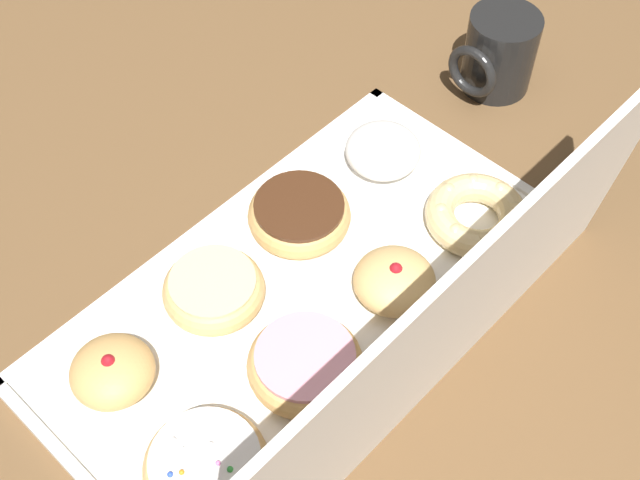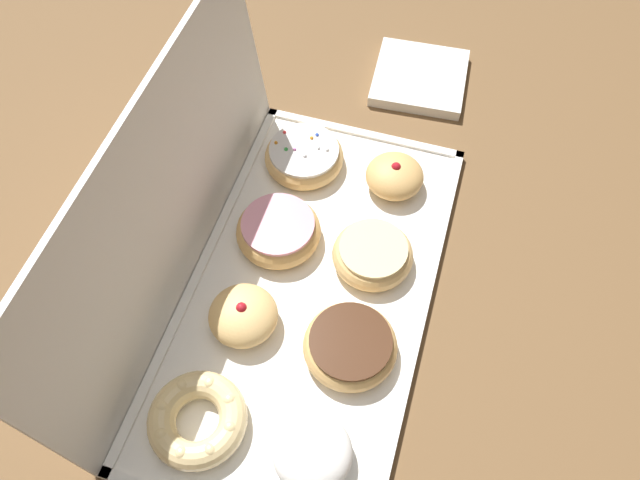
{
  "view_description": "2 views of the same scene",
  "coord_description": "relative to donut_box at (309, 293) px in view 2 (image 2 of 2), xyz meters",
  "views": [
    {
      "loc": [
        0.35,
        0.35,
        0.76
      ],
      "look_at": [
        -0.06,
        -0.03,
        0.03
      ],
      "focal_mm": 47.59,
      "sensor_mm": 36.0,
      "label": 1
    },
    {
      "loc": [
        -0.35,
        -0.12,
        0.74
      ],
      "look_at": [
        0.05,
        0.0,
        0.06
      ],
      "focal_mm": 34.84,
      "sensor_mm": 36.0,
      "label": 2
    }
  ],
  "objects": [
    {
      "name": "napkin_stack",
      "position": [
        0.43,
        -0.06,
        0.0
      ],
      "size": [
        0.16,
        0.16,
        0.02
      ],
      "primitive_type": "cube",
      "rotation": [
        0.0,
        0.0,
        0.07
      ],
      "color": "white",
      "rests_on": "ground"
    },
    {
      "name": "box_lid_open",
      "position": [
        0.0,
        0.17,
        0.14
      ],
      "size": [
        0.58,
        0.04,
        0.28
      ],
      "primitive_type": "cube",
      "rotation": [
        1.47,
        0.0,
        0.0
      ],
      "color": "white",
      "rests_on": "ground"
    },
    {
      "name": "jelly_filled_donut_3",
      "position": [
        0.2,
        -0.07,
        0.03
      ],
      "size": [
        0.08,
        0.08,
        0.05
      ],
      "color": "tan",
      "rests_on": "donut_box"
    },
    {
      "name": "ground_plane",
      "position": [
        0.0,
        0.0,
        -0.01
      ],
      "size": [
        3.0,
        3.0,
        0.0
      ],
      "primitive_type": "plane",
      "color": "brown"
    },
    {
      "name": "chocolate_frosted_donut_1",
      "position": [
        -0.07,
        -0.07,
        0.02
      ],
      "size": [
        0.12,
        0.12,
        0.04
      ],
      "color": "tan",
      "rests_on": "donut_box"
    },
    {
      "name": "jelly_filled_donut_5",
      "position": [
        -0.07,
        0.06,
        0.03
      ],
      "size": [
        0.09,
        0.09,
        0.05
      ],
      "color": "#E5B770",
      "rests_on": "donut_box"
    },
    {
      "name": "cruller_donut_4",
      "position": [
        -0.2,
        0.07,
        0.02
      ],
      "size": [
        0.12,
        0.12,
        0.03
      ],
      "color": "#EACC8C",
      "rests_on": "donut_box"
    },
    {
      "name": "pink_frosted_donut_6",
      "position": [
        0.07,
        0.06,
        0.03
      ],
      "size": [
        0.12,
        0.12,
        0.04
      ],
      "color": "tan",
      "rests_on": "donut_box"
    },
    {
      "name": "sprinkle_donut_7",
      "position": [
        0.2,
        0.07,
        0.02
      ],
      "size": [
        0.12,
        0.12,
        0.04
      ],
      "color": "#E5B770",
      "rests_on": "donut_box"
    },
    {
      "name": "donut_box",
      "position": [
        0.0,
        0.0,
        0.0
      ],
      "size": [
        0.58,
        0.31,
        0.01
      ],
      "color": "white",
      "rests_on": "ground"
    },
    {
      "name": "glazed_ring_donut_2",
      "position": [
        0.07,
        -0.07,
        0.02
      ],
      "size": [
        0.11,
        0.11,
        0.04
      ],
      "color": "#E5B770",
      "rests_on": "donut_box"
    },
    {
      "name": "powdered_filled_donut_0",
      "position": [
        -0.2,
        -0.07,
        0.03
      ],
      "size": [
        0.09,
        0.09,
        0.05
      ],
      "color": "white",
      "rests_on": "donut_box"
    }
  ]
}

